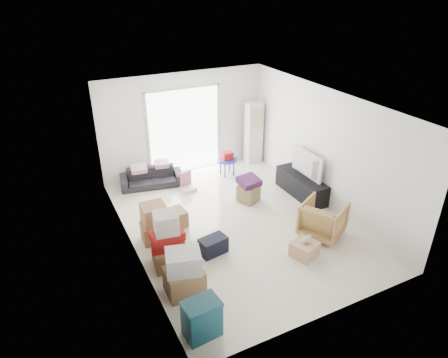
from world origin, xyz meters
name	(u,v)px	position (x,y,z in m)	size (l,w,h in m)	color
room_shell	(237,167)	(0.00, 0.00, 1.35)	(4.98, 6.48, 3.18)	white
sliding_door	(184,128)	(0.00, 2.98, 1.24)	(2.10, 0.04, 2.33)	white
ac_tower	(254,133)	(1.95, 2.65, 0.88)	(0.45, 0.30, 1.75)	silver
tv_console	(301,186)	(2.00, 0.39, 0.26)	(0.47, 1.56, 0.52)	black
television	(302,173)	(2.00, 0.39, 0.59)	(1.09, 0.63, 0.14)	black
sofa	(151,175)	(-1.13, 2.50, 0.31)	(1.57, 0.46, 0.61)	black
pillow_left	(138,164)	(-1.43, 2.49, 0.67)	(0.35, 0.28, 0.11)	#D199A8
pillow_right	(161,159)	(-0.83, 2.52, 0.68)	(0.38, 0.30, 0.13)	#D199A8
armchair	(323,218)	(1.38, -1.19, 0.41)	(0.81, 0.75, 0.83)	tan
storage_bins	(202,319)	(-1.90, -2.47, 0.32)	(0.58, 0.43, 0.63)	navy
box_stack_a	(184,274)	(-1.80, -1.50, 0.40)	(0.67, 0.60, 0.83)	#A07348
box_stack_b	(168,243)	(-1.80, -0.69, 0.48)	(0.67, 0.61, 1.12)	#A07348
box_stack_c	(155,223)	(-1.77, 0.18, 0.40)	(0.56, 0.47, 0.82)	#A07348
loose_box	(175,218)	(-1.23, 0.49, 0.18)	(0.43, 0.43, 0.36)	#A07348
duffel_bag	(213,246)	(-0.91, -0.74, 0.17)	(0.53, 0.32, 0.34)	black
ottoman	(248,193)	(0.70, 0.71, 0.21)	(0.42, 0.42, 0.42)	olive
blanket	(249,183)	(0.70, 0.71, 0.49)	(0.47, 0.47, 0.14)	#4D1F4E
kids_table	(227,159)	(0.89, 2.20, 0.47)	(0.54, 0.54, 0.66)	#1924AA
toy_walker	(187,185)	(-0.40, 1.89, 0.13)	(0.43, 0.41, 0.48)	silver
wood_crate	(304,249)	(0.63, -1.60, 0.15)	(0.44, 0.44, 0.30)	tan
plush_bunny	(306,240)	(0.66, -1.59, 0.35)	(0.25, 0.16, 0.13)	#B2ADA8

